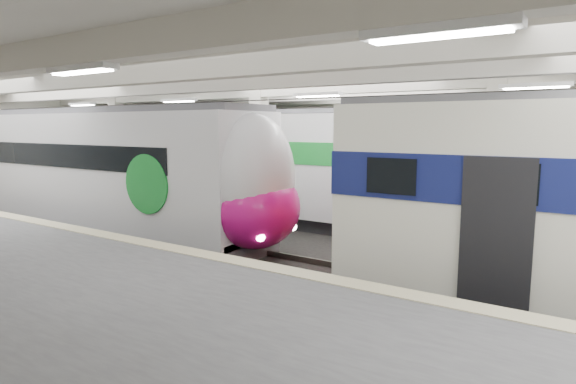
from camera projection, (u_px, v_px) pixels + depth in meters
The scene contains 3 objects.
station_hall at pixel (242, 156), 11.88m from camera, with size 36.00×24.00×5.75m.
modern_emu at pixel (134, 175), 16.85m from camera, with size 14.38×2.97×4.61m.
far_train at pixel (230, 162), 21.52m from camera, with size 14.54×3.06×4.61m.
Camera 1 is at (7.50, -11.04, 3.99)m, focal length 30.00 mm.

